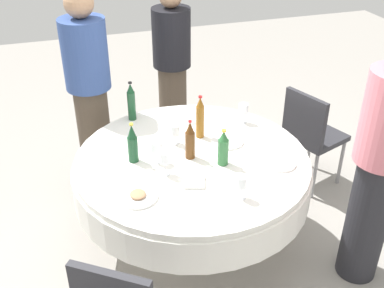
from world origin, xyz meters
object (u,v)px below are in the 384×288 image
Objects in this scene: bottle_green_inner at (223,148)px; wine_glass_south at (157,147)px; wine_glass_near at (165,159)px; chair_south at (310,132)px; bottle_dark_green_right at (133,144)px; wine_glass_north at (241,183)px; person_mid at (380,165)px; person_east at (90,93)px; bottle_dark_green_front at (131,102)px; plate_west at (280,163)px; plate_north at (227,141)px; wine_glass_right at (243,110)px; person_front at (172,68)px; wine_glass_inner at (175,131)px; bottle_amber_east at (200,118)px; plate_far at (138,196)px; plate_left at (187,116)px; bottle_brown_mid at (190,141)px; dining_table at (192,175)px.

bottle_green_inner reaches higher than wine_glass_south.
chair_south is (0.54, -1.35, -0.33)m from wine_glass_near.
bottle_dark_green_right reaches higher than wine_glass_north.
wine_glass_near is 1.28m from person_mid.
bottle_green_inner is 1.26m from person_east.
bottle_dark_green_front is 1.47× the size of plate_west.
bottle_dark_green_right is 1.87× the size of wine_glass_north.
wine_glass_right is at bearing -41.99° from plate_north.
wine_glass_north is 0.10× the size of person_front.
wine_glass_inner is 0.72m from wine_glass_north.
chair_south is at bearing -80.22° from wine_glass_inner.
bottle_amber_east is 0.74m from wine_glass_north.
bottle_dark_green_right reaches higher than plate_far.
wine_glass_north is (-1.14, -0.40, -0.04)m from bottle_dark_green_front.
wine_glass_north is (-0.70, -0.19, 0.00)m from wine_glass_inner.
wine_glass_near is (-0.77, -0.05, -0.03)m from bottle_dark_green_front.
plate_left is at bearing -88.01° from person_front.
bottle_brown_mid is at bearing 165.28° from plate_left.
plate_far is at bearing 127.06° from dining_table.
wine_glass_near reaches higher than plate_north.
wine_glass_inner is at bearing 33.75° from bottle_green_inner.
bottle_dark_green_front is 1.36× the size of plate_north.
bottle_dark_green_right is at bearing -84.88° from person_mid.
dining_table is at bearing 109.85° from plate_north.
chair_south is (0.30, -0.85, -0.23)m from plate_north.
plate_west is at bearing -70.91° from person_front.
chair_south is (-0.23, -1.40, -0.36)m from bottle_dark_green_front.
dining_table is 5.73× the size of bottle_dark_green_right.
wine_glass_south is at bearing 137.19° from wine_glass_inner.
bottle_amber_east is at bearing -31.85° from bottle_brown_mid.
bottle_brown_mid is 1.88× the size of wine_glass_inner.
wine_glass_near is at bearing 154.79° from wine_glass_inner.
wine_glass_south is 0.65m from plate_left.
wine_glass_north is (-0.74, -0.00, -0.05)m from bottle_amber_east.
bottle_brown_mid reaches higher than bottle_green_inner.
bottle_dark_green_right is 1.07× the size of plate_left.
wine_glass_north reaches higher than dining_table.
bottle_brown_mid is 0.52m from wine_glass_north.
bottle_green_inner is (-0.77, -0.43, -0.03)m from bottle_dark_green_front.
plate_west is at bearing -116.35° from dining_table.
dining_table is at bearing -96.79° from bottle_brown_mid.
wine_glass_north is 0.09× the size of person_east.
wine_glass_near is (-0.14, 0.20, -0.01)m from bottle_brown_mid.
person_east is (0.81, 0.82, 0.12)m from plate_north.
wine_glass_right is 0.58m from wine_glass_inner.
bottle_dark_green_front is at bearing -9.53° from plate_far.
wine_glass_south is 1.46m from chair_south.
chair_south is at bearing -80.61° from bottle_amber_east.
bottle_dark_green_right is at bearing 108.20° from bottle_amber_east.
plate_left is 0.17× the size of person_front.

